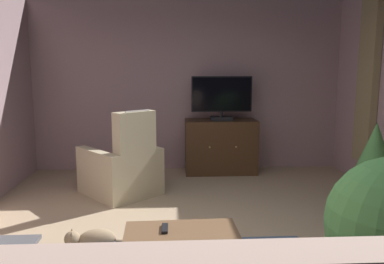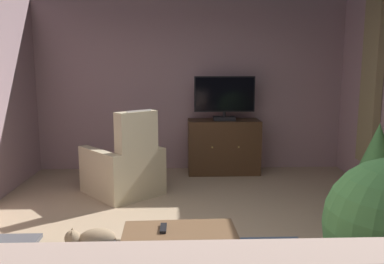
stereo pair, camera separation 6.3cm
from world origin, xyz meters
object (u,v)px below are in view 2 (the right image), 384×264
object	(u,v)px
television	(224,97)
potted_plant_leafy_by_curtain	(377,165)
coffee_table	(180,239)
cat	(93,238)
tv_remote	(163,228)
tv_cabinet	(223,148)
armchair_by_fireplace	(125,169)

from	to	relation	value
television	potted_plant_leafy_by_curtain	xyz separation A→B (m)	(1.51, -1.90, -0.63)
coffee_table	cat	size ratio (longest dim) A/B	1.34
tv_remote	cat	distance (m)	0.95
tv_cabinet	cat	size ratio (longest dim) A/B	1.68
tv_cabinet	cat	distance (m)	3.10
tv_cabinet	television	world-z (taller)	television
tv_cabinet	tv_remote	size ratio (longest dim) A/B	6.71
potted_plant_leafy_by_curtain	cat	size ratio (longest dim) A/B	1.60
television	coffee_table	bearing A→B (deg)	-102.48
cat	tv_cabinet	bearing A→B (deg)	60.09
tv_cabinet	armchair_by_fireplace	bearing A→B (deg)	-144.21
tv_cabinet	tv_remote	world-z (taller)	tv_cabinet
tv_remote	coffee_table	bearing A→B (deg)	-117.47
tv_cabinet	television	size ratio (longest dim) A/B	1.20
tv_cabinet	cat	bearing A→B (deg)	-119.91
coffee_table	cat	bearing A→B (deg)	142.24
tv_remote	cat	world-z (taller)	tv_remote
coffee_table	tv_remote	world-z (taller)	tv_remote
tv_cabinet	television	xyz separation A→B (m)	(0.00, -0.05, 0.82)
tv_cabinet	television	bearing A→B (deg)	-90.00
armchair_by_fireplace	potted_plant_leafy_by_curtain	world-z (taller)	armchair_by_fireplace
armchair_by_fireplace	tv_remote	bearing A→B (deg)	-74.62
tv_cabinet	coffee_table	size ratio (longest dim) A/B	1.26
armchair_by_fireplace	coffee_table	bearing A→B (deg)	-72.00
cat	coffee_table	bearing A→B (deg)	-37.76
armchair_by_fireplace	tv_cabinet	bearing A→B (deg)	35.79
tv_cabinet	cat	xyz separation A→B (m)	(-1.54, -2.67, -0.31)
television	cat	xyz separation A→B (m)	(-1.54, -2.62, -1.13)
potted_plant_leafy_by_curtain	television	bearing A→B (deg)	128.46
television	armchair_by_fireplace	bearing A→B (deg)	-145.61
cat	armchair_by_fireplace	bearing A→B (deg)	87.04
television	tv_remote	bearing A→B (deg)	-104.98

